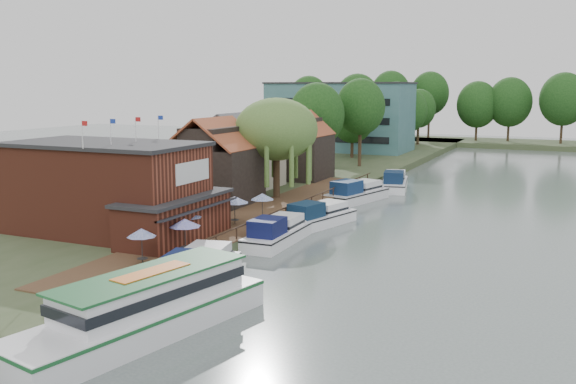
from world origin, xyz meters
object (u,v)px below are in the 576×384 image
at_px(cruiser_0, 197,267).
at_px(cruiser_2, 319,213).
at_px(umbrella_2, 189,226).
at_px(cruiser_1, 277,229).
at_px(umbrella_1, 185,236).
at_px(pub, 126,189).
at_px(cottage_a, 214,161).
at_px(cottage_c, 299,145).
at_px(umbrella_3, 235,210).
at_px(hotel_block, 340,116).
at_px(cruiser_3, 357,190).
at_px(umbrella_4, 262,207).
at_px(willow, 276,148).
at_px(umbrella_0, 142,246).
at_px(tour_boat, 142,305).
at_px(cruiser_4, 395,179).
at_px(swan, 183,299).
at_px(cottage_b, 236,150).

xyz_separation_m(cruiser_0, cruiser_2, (0.34, 19.90, -0.13)).
relative_size(umbrella_2, cruiser_1, 0.24).
bearing_deg(umbrella_1, cruiser_0, -47.82).
bearing_deg(pub, umbrella_1, -21.93).
relative_size(cottage_a, cottage_c, 1.01).
distance_m(umbrella_1, umbrella_3, 9.58).
xyz_separation_m(hotel_block, cruiser_3, (18.03, -44.23, -5.88)).
relative_size(hotel_block, umbrella_4, 10.69).
bearing_deg(willow, cruiser_0, -75.15).
height_order(umbrella_0, umbrella_4, same).
distance_m(pub, willow, 20.36).
distance_m(cottage_c, tour_boat, 50.12).
height_order(umbrella_3, cruiser_2, umbrella_3).
xyz_separation_m(willow, cruiser_1, (6.73, -14.04, -5.02)).
bearing_deg(umbrella_3, tour_boat, -73.32).
height_order(cruiser_0, cruiser_4, cruiser_0).
bearing_deg(hotel_block, willow, -77.29).
xyz_separation_m(hotel_block, cruiser_0, (18.51, -77.43, -5.84)).
xyz_separation_m(cottage_c, cruiser_1, (10.23, -28.04, -4.05)).
height_order(cottage_c, umbrella_4, cottage_c).
xyz_separation_m(umbrella_3, tour_boat, (6.28, -20.97, -0.65)).
bearing_deg(umbrella_0, cruiser_2, 77.80).
bearing_deg(umbrella_1, hotel_block, 101.74).
height_order(cottage_a, umbrella_1, cottage_a).
xyz_separation_m(cottage_c, cruiser_0, (10.51, -40.43, -3.94)).
xyz_separation_m(cruiser_0, cruiser_3, (-0.48, 33.20, -0.04)).
xyz_separation_m(cruiser_4, tour_boat, (0.70, -51.20, 0.40)).
bearing_deg(tour_boat, swan, 112.52).
bearing_deg(willow, umbrella_1, -80.44).
height_order(cruiser_1, cruiser_4, cruiser_4).
bearing_deg(umbrella_2, pub, 178.00).
distance_m(umbrella_4, tour_boat, 23.78).
height_order(willow, cruiser_2, willow).
relative_size(cottage_b, cottage_c, 1.13).
xyz_separation_m(umbrella_1, umbrella_2, (-1.46, 2.76, 0.00)).
relative_size(cottage_b, umbrella_1, 4.04).
distance_m(hotel_block, swan, 82.89).
distance_m(hotel_block, umbrella_4, 64.25).
bearing_deg(swan, cottage_c, 104.69).
relative_size(hotel_block, cruiser_2, 2.60).
xyz_separation_m(cottage_b, cruiser_0, (14.51, -31.43, -3.94)).
xyz_separation_m(cottage_a, cruiser_1, (11.23, -9.04, -4.05)).
relative_size(umbrella_0, umbrella_4, 1.00).
relative_size(umbrella_2, swan, 5.40).
relative_size(pub, willow, 1.92).
xyz_separation_m(pub, hotel_block, (-8.00, 71.00, 2.50)).
xyz_separation_m(hotel_block, tour_boat, (20.32, -85.45, -5.52)).
xyz_separation_m(willow, umbrella_1, (3.87, -22.97, -3.93)).
xyz_separation_m(hotel_block, umbrella_1, (15.37, -73.97, -4.86)).
bearing_deg(umbrella_2, cottage_c, 99.80).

